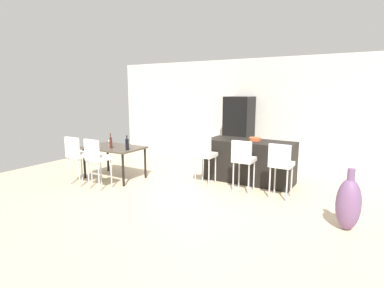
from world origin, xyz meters
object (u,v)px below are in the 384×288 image
object	(u,v)px
bar_chair_middle	(243,158)
wine_bottle_end	(127,144)
dining_chair_near	(77,153)
kitchen_island	(250,161)
bar_chair_right	(281,162)
refrigerator	(239,129)
dining_chair_far	(96,156)
fruit_bowl	(255,139)
dining_table	(114,150)
wine_bottle_corner	(111,143)
wine_glass_left	(128,140)
wine_glass_middle	(109,140)
floor_vase	(348,204)
bar_chair_left	(204,153)

from	to	relation	value
bar_chair_middle	wine_bottle_end	distance (m)	2.48
dining_chair_near	kitchen_island	bearing A→B (deg)	35.08
bar_chair_right	refrigerator	size ratio (longest dim) A/B	0.57
dining_chair_far	fruit_bowl	distance (m)	3.38
bar_chair_right	dining_table	size ratio (longest dim) A/B	0.79
wine_bottle_corner	wine_glass_left	distance (m)	0.47
wine_glass_middle	dining_chair_far	bearing A→B (deg)	-58.56
dining_table	floor_vase	size ratio (longest dim) A/B	1.44
dining_table	wine_glass_middle	bearing A→B (deg)	156.65
dining_chair_near	dining_chair_far	world-z (taller)	same
kitchen_island	dining_chair_far	distance (m)	3.28
fruit_bowl	dining_chair_far	bearing A→B (deg)	-139.10
bar_chair_right	wine_glass_middle	bearing A→B (deg)	-172.74
dining_table	floor_vase	world-z (taller)	floor_vase
dining_table	wine_glass_left	bearing A→B (deg)	65.47
bar_chair_left	wine_bottle_corner	xyz separation A→B (m)	(-1.95, -0.77, 0.17)
wine_glass_middle	dining_chair_near	bearing A→B (deg)	-93.24
fruit_bowl	floor_vase	xyz separation A→B (m)	(1.99, -1.62, -0.56)
dining_table	wine_glass_middle	size ratio (longest dim) A/B	7.62
dining_table	dining_chair_far	size ratio (longest dim) A/B	1.26
refrigerator	wine_glass_middle	bearing A→B (deg)	-123.79
dining_table	wine_bottle_corner	xyz separation A→B (m)	(0.08, -0.17, 0.20)
kitchen_island	wine_bottle_end	size ratio (longest dim) A/B	5.95
wine_bottle_end	wine_glass_left	bearing A→B (deg)	132.09
dining_table	wine_glass_left	world-z (taller)	wine_glass_left
fruit_bowl	bar_chair_middle	bearing A→B (deg)	-86.06
wine_glass_left	dining_table	bearing A→B (deg)	-114.53
bar_chair_right	dining_chair_far	size ratio (longest dim) A/B	1.00
bar_chair_right	wine_bottle_end	bearing A→B (deg)	-166.49
kitchen_island	bar_chair_middle	bearing A→B (deg)	-79.80
bar_chair_right	refrigerator	distance (m)	3.14
dining_chair_near	bar_chair_middle	bearing A→B (deg)	23.42
dining_table	fruit_bowl	bearing A→B (deg)	26.61
bar_chair_middle	wine_glass_middle	world-z (taller)	bar_chair_middle
bar_chair_middle	wine_glass_left	world-z (taller)	bar_chair_middle
kitchen_island	refrigerator	size ratio (longest dim) A/B	1.04
dining_chair_far	dining_chair_near	bearing A→B (deg)	-179.99
bar_chair_middle	floor_vase	xyz separation A→B (m)	(1.94, -0.79, -0.30)
kitchen_island	floor_vase	distance (m)	2.59
kitchen_island	wine_bottle_corner	bearing A→B (deg)	-150.22
bar_chair_right	dining_table	world-z (taller)	bar_chair_right
bar_chair_left	refrigerator	size ratio (longest dim) A/B	0.57
dining_chair_near	wine_bottle_end	bearing A→B (deg)	37.40
dining_chair_near	floor_vase	xyz separation A→B (m)	(5.13, 0.59, -0.30)
refrigerator	bar_chair_left	bearing A→B (deg)	-84.11
dining_chair_far	bar_chair_middle	bearing A→B (deg)	28.01
bar_chair_middle	bar_chair_right	distance (m)	0.74
wine_glass_left	fruit_bowl	bearing A→B (deg)	22.53
bar_chair_right	wine_bottle_end	distance (m)	3.19
wine_glass_left	dining_chair_near	bearing A→B (deg)	-111.93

